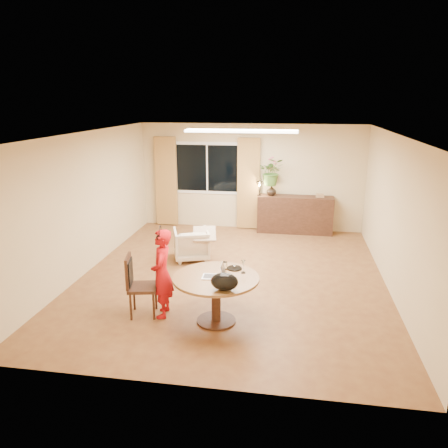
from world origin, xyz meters
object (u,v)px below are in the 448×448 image
(dining_chair, at_px, (143,286))
(armchair, at_px, (191,244))
(dining_table, at_px, (216,287))
(child, at_px, (162,273))
(sideboard, at_px, (295,214))

(dining_chair, bearing_deg, armchair, 74.06)
(dining_table, bearing_deg, child, 174.60)
(dining_table, distance_m, sideboard, 4.85)
(dining_chair, distance_m, child, 0.36)
(dining_chair, height_order, armchair, dining_chair)
(child, bearing_deg, armchair, 175.16)
(child, bearing_deg, dining_table, 76.52)
(dining_table, xyz_separation_m, armchair, (-0.97, 2.50, -0.24))
(dining_chair, relative_size, armchair, 1.36)
(child, xyz_separation_m, armchair, (-0.14, 2.42, -0.36))
(dining_chair, height_order, sideboard, dining_chair)
(dining_table, relative_size, armchair, 1.78)
(armchair, distance_m, sideboard, 3.04)
(dining_table, distance_m, dining_chair, 1.13)
(child, bearing_deg, dining_chair, -90.98)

